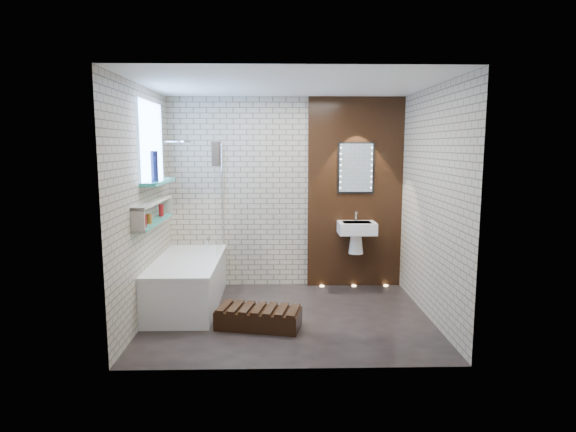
{
  "coord_description": "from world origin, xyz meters",
  "views": [
    {
      "loc": [
        -0.13,
        -5.3,
        1.95
      ],
      "look_at": [
        0.0,
        0.15,
        1.15
      ],
      "focal_mm": 30.04,
      "sensor_mm": 36.0,
      "label": 1
    }
  ],
  "objects_px": {
    "led_mirror": "(356,168)",
    "walnut_step": "(259,319)",
    "bathtub": "(188,282)",
    "bath_screen": "(219,198)",
    "washbasin": "(357,232)"
  },
  "relations": [
    {
      "from": "bath_screen",
      "to": "led_mirror",
      "type": "bearing_deg",
      "value": 10.66
    },
    {
      "from": "bath_screen",
      "to": "led_mirror",
      "type": "xyz_separation_m",
      "value": [
        1.82,
        0.34,
        0.37
      ]
    },
    {
      "from": "led_mirror",
      "to": "walnut_step",
      "type": "height_order",
      "value": "led_mirror"
    },
    {
      "from": "bath_screen",
      "to": "walnut_step",
      "type": "relative_size",
      "value": 1.57
    },
    {
      "from": "bath_screen",
      "to": "led_mirror",
      "type": "distance_m",
      "value": 1.89
    },
    {
      "from": "led_mirror",
      "to": "walnut_step",
      "type": "relative_size",
      "value": 0.78
    },
    {
      "from": "bathtub",
      "to": "led_mirror",
      "type": "xyz_separation_m",
      "value": [
        2.17,
        0.78,
        1.36
      ]
    },
    {
      "from": "walnut_step",
      "to": "bath_screen",
      "type": "bearing_deg",
      "value": 114.13
    },
    {
      "from": "bathtub",
      "to": "washbasin",
      "type": "xyz_separation_m",
      "value": [
        2.17,
        0.62,
        0.5
      ]
    },
    {
      "from": "bath_screen",
      "to": "bathtub",
      "type": "bearing_deg",
      "value": -128.9
    },
    {
      "from": "washbasin",
      "to": "walnut_step",
      "type": "bearing_deg",
      "value": -132.58
    },
    {
      "from": "bath_screen",
      "to": "washbasin",
      "type": "distance_m",
      "value": 1.89
    },
    {
      "from": "led_mirror",
      "to": "walnut_step",
      "type": "xyz_separation_m",
      "value": [
        -1.28,
        -1.55,
        -1.55
      ]
    },
    {
      "from": "washbasin",
      "to": "led_mirror",
      "type": "xyz_separation_m",
      "value": [
        0.0,
        0.16,
        0.86
      ]
    },
    {
      "from": "bath_screen",
      "to": "walnut_step",
      "type": "xyz_separation_m",
      "value": [
        0.54,
        -1.21,
        -1.18
      ]
    }
  ]
}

